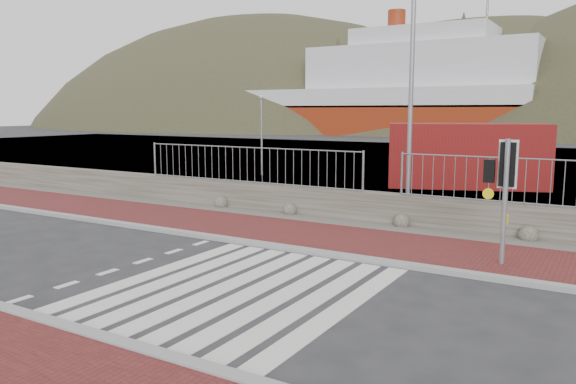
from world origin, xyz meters
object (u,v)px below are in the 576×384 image
Objects in this scene: ferry at (377,96)px; shipping_container at (466,155)px; streetlight at (416,71)px; traffic_signal_far at (504,175)px.

ferry reaches higher than shipping_container.
traffic_signal_far is at bearing -52.10° from streetlight.
traffic_signal_far is (28.55, -63.82, -3.38)m from ferry.
streetlight is at bearing -67.10° from ferry.
ferry is 18.25× the size of traffic_signal_far.
traffic_signal_far is 0.41× the size of shipping_container.
ferry is at bearing -66.90° from traffic_signal_far.
ferry is 64.92m from streetlight.
streetlight is (25.26, -59.80, -0.90)m from ferry.
shipping_container is at bearing -74.43° from traffic_signal_far.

